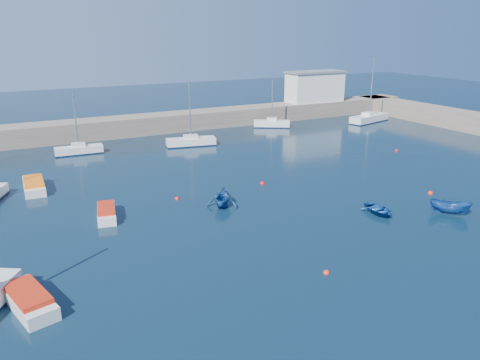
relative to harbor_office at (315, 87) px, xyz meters
name	(u,v)px	position (x,y,z in m)	size (l,w,h in m)	color
ground	(357,259)	(-30.00, -46.00, -5.10)	(220.00, 220.00, 0.00)	#0B2032
back_wall	(150,124)	(-30.00, 0.00, -3.80)	(96.00, 4.50, 2.60)	#76665A
right_arm	(433,115)	(14.00, -14.00, -3.80)	(4.50, 32.00, 2.60)	#76665A
harbor_office	(315,87)	(0.00, 0.00, 0.00)	(10.00, 4.00, 5.00)	silver
sailboat_5	(79,150)	(-41.67, -8.37, -4.54)	(5.74, 1.90, 7.50)	silver
sailboat_6	(191,141)	(-27.75, -10.71, -4.52)	(6.67, 2.98, 8.46)	silver
sailboat_7	(272,123)	(-11.79, -5.04, -4.49)	(5.59, 4.21, 7.50)	silver
sailboat_8	(369,118)	(4.92, -8.82, -4.44)	(8.38, 4.14, 10.48)	silver
motorboat_0	(28,299)	(-49.96, -42.01, -4.60)	(2.86, 5.06, 1.07)	silver
motorboat_1	(106,212)	(-43.25, -30.84, -4.64)	(2.17, 4.23, 0.99)	silver
motorboat_2	(34,185)	(-47.86, -20.63, -4.60)	(1.95, 5.22, 1.07)	silver
dinghy_center	(379,210)	(-22.88, -40.45, -4.77)	(2.27, 3.18, 0.66)	navy
dinghy_left	(223,197)	(-33.72, -32.90, -4.25)	(2.77, 3.21, 1.69)	navy
dinghy_right	(450,207)	(-17.78, -43.34, -4.48)	(1.21, 3.23, 1.25)	navy
buoy_0	(326,273)	(-33.01, -46.55, -5.10)	(0.41, 0.41, 0.41)	#FB250D
buoy_1	(262,184)	(-27.49, -29.08, -5.10)	(0.51, 0.51, 0.51)	red
buoy_2	(430,193)	(-14.95, -38.92, -5.10)	(0.48, 0.48, 0.48)	#FB250D
buoy_3	(177,199)	(-36.61, -29.30, -5.10)	(0.41, 0.41, 0.41)	#FB250D
buoy_4	(396,151)	(-5.64, -25.44, -5.10)	(0.45, 0.45, 0.45)	red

